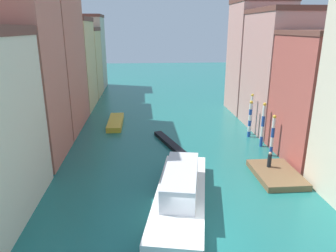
% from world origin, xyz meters
% --- Properties ---
extents(ground_plane, '(154.00, 154.00, 0.00)m').
position_xyz_m(ground_plane, '(0.00, 24.50, 0.00)').
color(ground_plane, '#1E6B66').
extents(building_left_1, '(7.92, 8.34, 19.33)m').
position_xyz_m(building_left_1, '(-14.80, 13.55, 9.67)').
color(building_left_1, '#C6705B').
rests_on(building_left_1, ground).
extents(building_left_2, '(7.92, 11.95, 18.49)m').
position_xyz_m(building_left_2, '(-14.80, 23.91, 9.26)').
color(building_left_2, '#C6705B').
rests_on(building_left_2, ground).
extents(building_left_3, '(7.92, 9.71, 14.26)m').
position_xyz_m(building_left_3, '(-14.80, 35.02, 7.14)').
color(building_left_3, '#DBB77A').
rests_on(building_left_3, ground).
extents(building_left_4, '(7.92, 8.76, 12.73)m').
position_xyz_m(building_left_4, '(-14.80, 44.63, 6.38)').
color(building_left_4, '#DBB77A').
rests_on(building_left_4, ground).
extents(building_left_5, '(7.92, 7.72, 15.27)m').
position_xyz_m(building_left_5, '(-14.80, 52.89, 7.65)').
color(building_left_5, '#BCB299').
rests_on(building_left_5, ground).
extents(building_right_1, '(7.92, 8.68, 12.47)m').
position_xyz_m(building_right_1, '(14.80, 11.45, 6.25)').
color(building_right_1, '#B25147').
rests_on(building_right_1, ground).
extents(building_right_2, '(7.92, 10.24, 14.92)m').
position_xyz_m(building_right_2, '(14.80, 21.06, 7.47)').
color(building_right_2, tan).
rests_on(building_right_2, ground).
extents(building_right_3, '(7.92, 7.67, 16.74)m').
position_xyz_m(building_right_3, '(14.80, 30.40, 8.38)').
color(building_right_3, tan).
rests_on(building_right_3, ground).
extents(waterfront_dock, '(3.67, 5.53, 0.54)m').
position_xyz_m(waterfront_dock, '(8.78, 7.38, 0.27)').
color(waterfront_dock, brown).
rests_on(waterfront_dock, ground).
extents(person_on_dock, '(0.36, 0.36, 1.46)m').
position_xyz_m(person_on_dock, '(8.47, 8.38, 1.21)').
color(person_on_dock, black).
rests_on(person_on_dock, waterfront_dock).
extents(mooring_pole_0, '(0.36, 0.36, 4.37)m').
position_xyz_m(mooring_pole_0, '(10.21, 12.15, 2.24)').
color(mooring_pole_0, '#1E479E').
rests_on(mooring_pole_0, ground).
extents(mooring_pole_1, '(0.37, 0.37, 5.01)m').
position_xyz_m(mooring_pole_1, '(10.18, 14.82, 2.56)').
color(mooring_pole_1, '#1E479E').
rests_on(mooring_pole_1, ground).
extents(mooring_pole_2, '(0.39, 0.39, 4.49)m').
position_xyz_m(mooring_pole_2, '(9.86, 18.07, 2.30)').
color(mooring_pole_2, '#1E479E').
rests_on(mooring_pole_2, ground).
extents(mooring_pole_3, '(0.34, 0.34, 5.12)m').
position_xyz_m(mooring_pole_3, '(10.26, 18.98, 2.61)').
color(mooring_pole_3, '#1E479E').
rests_on(mooring_pole_3, ground).
extents(vaporetto_white, '(6.05, 13.31, 2.84)m').
position_xyz_m(vaporetto_white, '(-0.23, 3.66, 1.05)').
color(vaporetto_white, white).
rests_on(vaporetto_white, ground).
extents(gondola_black, '(3.44, 8.48, 0.43)m').
position_xyz_m(gondola_black, '(0.16, 15.69, 0.21)').
color(gondola_black, black).
rests_on(gondola_black, ground).
extents(motorboat_0, '(1.88, 7.35, 0.69)m').
position_xyz_m(motorboat_0, '(-6.65, 24.41, 0.34)').
color(motorboat_0, gold).
rests_on(motorboat_0, ground).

